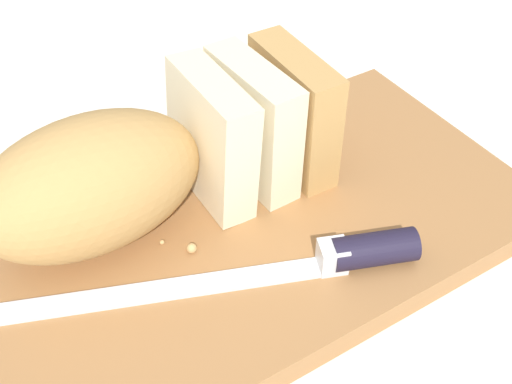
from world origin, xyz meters
The scene contains 7 objects.
ground_plane centered at (0.00, 0.00, 0.00)m, with size 3.00×3.00×0.00m, color silver.
cutting_board centered at (0.00, 0.00, 0.01)m, with size 0.43×0.24×0.02m, color #9E6B3D.
bread_loaf centered at (-0.06, 0.05, 0.07)m, with size 0.27×0.11×0.10m.
bread_knife centered at (0.01, -0.07, 0.03)m, with size 0.28×0.14×0.03m.
crumb_near_knife centered at (-0.06, 0.00, 0.03)m, with size 0.01×0.01×0.01m, color tan.
crumb_near_loaf centered at (-0.07, 0.02, 0.02)m, with size 0.00×0.00×0.00m, color tan.
crumb_stray_left centered at (-0.02, 0.02, 0.03)m, with size 0.01×0.01×0.01m, color tan.
Camera 1 is at (-0.20, -0.29, 0.38)m, focal length 45.47 mm.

